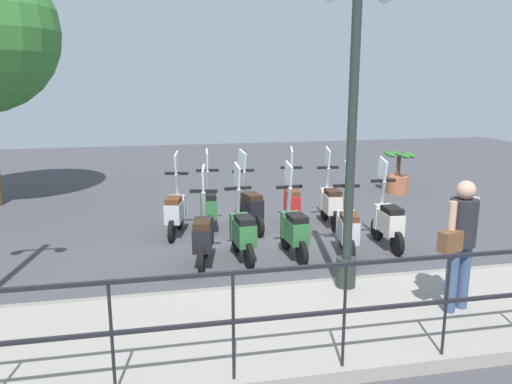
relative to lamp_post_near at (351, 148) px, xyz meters
name	(u,v)px	position (x,y,z in m)	size (l,w,h in m)	color
ground_plane	(285,242)	(2.40, 0.20, -2.01)	(28.00, 28.00, 0.00)	#424247
promenade_walkway	(352,318)	(-0.75, 0.20, -1.94)	(2.20, 20.00, 0.15)	gray
fence_railing	(398,291)	(-1.80, 0.20, -1.13)	(0.04, 16.03, 1.07)	black
lamp_post_near	(351,148)	(0.00, 0.00, 0.00)	(0.26, 0.90, 4.22)	#232D28
pedestrian_with_bag	(461,236)	(-0.92, -1.03, -0.94)	(0.45, 0.62, 1.59)	#384C70
potted_palm	(398,176)	(5.64, -3.62, -1.57)	(1.06, 0.66, 1.05)	#9E5B3D
scooter_near_0	(388,221)	(1.76, -1.45, -1.53)	(1.23, 0.44, 1.54)	black
scooter_near_1	(347,228)	(1.50, -0.61, -1.53)	(1.22, 0.50, 1.54)	black
scooter_near_2	(294,229)	(1.61, 0.27, -1.53)	(1.23, 0.44, 1.54)	black
scooter_near_3	(242,231)	(1.67, 1.11, -1.53)	(1.23, 0.44, 1.54)	black
scooter_near_4	(203,235)	(1.56, 1.76, -1.53)	(1.23, 0.47, 1.54)	black
scooter_far_0	(330,202)	(3.22, -0.93, -1.53)	(1.23, 0.44, 1.54)	black
scooter_far_1	(292,202)	(3.37, -0.18, -1.53)	(1.22, 0.48, 1.54)	black
scooter_far_2	(249,206)	(3.20, 0.71, -1.53)	(1.21, 0.51, 1.54)	black
scooter_far_3	(209,206)	(3.38, 1.47, -1.53)	(1.23, 0.44, 1.54)	black
scooter_far_4	(175,210)	(3.19, 2.12, -1.53)	(1.22, 0.50, 1.54)	black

